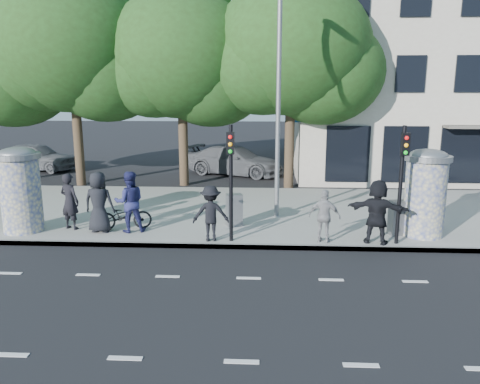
# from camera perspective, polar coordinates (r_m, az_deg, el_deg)

# --- Properties ---
(ground) EXTENTS (120.00, 120.00, 0.00)m
(ground) POSITION_cam_1_polar(r_m,az_deg,el_deg) (10.34, 0.80, -13.48)
(ground) COLOR black
(ground) RESTS_ON ground
(sidewalk) EXTENTS (40.00, 8.00, 0.15)m
(sidewalk) POSITION_cam_1_polar(r_m,az_deg,el_deg) (17.38, 1.75, -2.43)
(sidewalk) COLOR gray
(sidewalk) RESTS_ON ground
(curb) EXTENTS (40.00, 0.10, 0.16)m
(curb) POSITION_cam_1_polar(r_m,az_deg,el_deg) (13.59, 1.38, -6.67)
(curb) COLOR slate
(curb) RESTS_ON ground
(lane_dash_near) EXTENTS (32.00, 0.12, 0.01)m
(lane_dash_near) POSITION_cam_1_polar(r_m,az_deg,el_deg) (8.41, 0.19, -19.99)
(lane_dash_near) COLOR silver
(lane_dash_near) RESTS_ON ground
(lane_dash_far) EXTENTS (32.00, 0.12, 0.01)m
(lane_dash_far) POSITION_cam_1_polar(r_m,az_deg,el_deg) (11.61, 1.07, -10.46)
(lane_dash_far) COLOR silver
(lane_dash_far) RESTS_ON ground
(ad_column_left) EXTENTS (1.36, 1.36, 2.65)m
(ad_column_left) POSITION_cam_1_polar(r_m,az_deg,el_deg) (16.00, -25.21, 0.47)
(ad_column_left) COLOR beige
(ad_column_left) RESTS_ON sidewalk
(ad_column_right) EXTENTS (1.36, 1.36, 2.65)m
(ad_column_right) POSITION_cam_1_polar(r_m,az_deg,el_deg) (15.11, 21.66, 0.14)
(ad_column_right) COLOR beige
(ad_column_right) RESTS_ON sidewalk
(traffic_pole_near) EXTENTS (0.22, 0.31, 3.40)m
(traffic_pole_near) POSITION_cam_1_polar(r_m,az_deg,el_deg) (13.32, -1.13, 2.52)
(traffic_pole_near) COLOR black
(traffic_pole_near) RESTS_ON sidewalk
(traffic_pole_far) EXTENTS (0.22, 0.31, 3.40)m
(traffic_pole_far) POSITION_cam_1_polar(r_m,az_deg,el_deg) (13.84, 19.14, 2.20)
(traffic_pole_far) COLOR black
(traffic_pole_far) RESTS_ON sidewalk
(street_lamp) EXTENTS (0.25, 0.93, 8.00)m
(street_lamp) POSITION_cam_1_polar(r_m,az_deg,el_deg) (15.94, 4.75, 13.34)
(street_lamp) COLOR slate
(street_lamp) RESTS_ON sidewalk
(tree_mid_left) EXTENTS (7.20, 7.20, 9.57)m
(tree_mid_left) POSITION_cam_1_polar(r_m,az_deg,el_deg) (23.61, -19.88, 16.48)
(tree_mid_left) COLOR #38281C
(tree_mid_left) RESTS_ON ground
(tree_near_left) EXTENTS (6.80, 6.80, 8.97)m
(tree_near_left) POSITION_cam_1_polar(r_m,az_deg,el_deg) (22.39, -7.20, 16.24)
(tree_near_left) COLOR #38281C
(tree_near_left) RESTS_ON ground
(tree_center) EXTENTS (7.00, 7.00, 9.30)m
(tree_center) POSITION_cam_1_polar(r_m,az_deg,el_deg) (21.71, 6.30, 17.05)
(tree_center) COLOR #38281C
(tree_center) RESTS_ON ground
(building) EXTENTS (20.30, 15.85, 12.00)m
(building) POSITION_cam_1_polar(r_m,az_deg,el_deg) (31.56, 25.45, 13.89)
(building) COLOR #B7AB99
(building) RESTS_ON ground
(ped_a) EXTENTS (0.96, 0.66, 1.90)m
(ped_a) POSITION_cam_1_polar(r_m,az_deg,el_deg) (15.12, -16.82, -1.20)
(ped_a) COLOR black
(ped_a) RESTS_ON sidewalk
(ped_b) EXTENTS (0.77, 0.63, 1.81)m
(ped_b) POSITION_cam_1_polar(r_m,az_deg,el_deg) (15.75, -20.05, -1.07)
(ped_b) COLOR black
(ped_b) RESTS_ON sidewalk
(ped_c) EXTENTS (1.10, 0.96, 1.91)m
(ped_c) POSITION_cam_1_polar(r_m,az_deg,el_deg) (14.90, -13.31, -1.17)
(ped_c) COLOR navy
(ped_c) RESTS_ON sidewalk
(ped_d) EXTENTS (1.12, 0.72, 1.65)m
(ped_d) POSITION_cam_1_polar(r_m,az_deg,el_deg) (13.70, -3.59, -2.61)
(ped_d) COLOR black
(ped_d) RESTS_ON sidewalk
(ped_e) EXTENTS (1.03, 0.77, 1.56)m
(ped_e) POSITION_cam_1_polar(r_m,az_deg,el_deg) (13.74, 10.27, -2.93)
(ped_e) COLOR gray
(ped_e) RESTS_ON sidewalk
(ped_f) EXTENTS (1.85, 1.15, 1.88)m
(ped_f) POSITION_cam_1_polar(r_m,az_deg,el_deg) (13.97, 16.38, -2.31)
(ped_f) COLOR black
(ped_f) RESTS_ON sidewalk
(bicycle) EXTENTS (0.99, 1.80, 0.90)m
(bicycle) POSITION_cam_1_polar(r_m,az_deg,el_deg) (15.31, -13.93, -2.81)
(bicycle) COLOR black
(bicycle) RESTS_ON sidewalk
(cabinet_left) EXTENTS (0.58, 0.49, 1.04)m
(cabinet_left) POSITION_cam_1_polar(r_m,az_deg,el_deg) (15.27, -0.71, -2.19)
(cabinet_left) COLOR slate
(cabinet_left) RESTS_ON sidewalk
(cabinet_right) EXTENTS (0.58, 0.48, 1.07)m
(cabinet_right) POSITION_cam_1_polar(r_m,az_deg,el_deg) (15.11, 18.72, -2.97)
(cabinet_right) COLOR slate
(cabinet_right) RESTS_ON sidewalk
(car_left) EXTENTS (2.67, 4.88, 1.57)m
(car_left) POSITION_cam_1_polar(r_m,az_deg,el_deg) (29.07, -23.59, 3.96)
(car_left) COLOR slate
(car_left) RESTS_ON ground
(car_right) EXTENTS (3.90, 5.72, 1.54)m
(car_right) POSITION_cam_1_polar(r_m,az_deg,el_deg) (25.33, -0.64, 3.86)
(car_right) COLOR #55585D
(car_right) RESTS_ON ground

